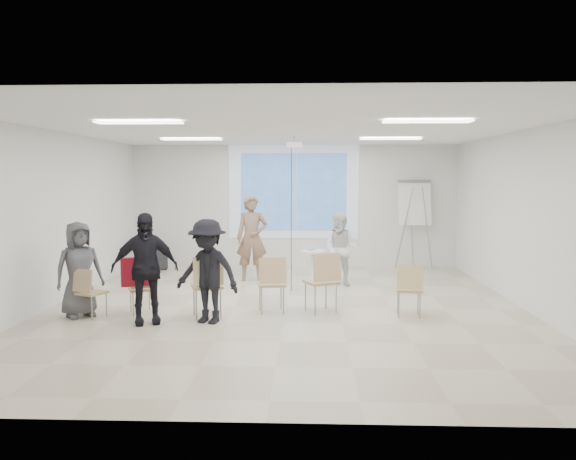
{
  "coord_description": "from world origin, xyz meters",
  "views": [
    {
      "loc": [
        0.38,
        -9.36,
        2.2
      ],
      "look_at": [
        0.0,
        0.8,
        1.25
      ],
      "focal_mm": 35.0,
      "sensor_mm": 36.0,
      "label": 1
    }
  ],
  "objects_px": {
    "chair_far_left": "(88,289)",
    "audience_outer": "(79,264)",
    "chair_left_inner": "(207,281)",
    "chair_center": "(272,280)",
    "laptop": "(207,284)",
    "chair_left_mid": "(142,285)",
    "chair_right_inner": "(323,277)",
    "player_left": "(252,232)",
    "audience_left": "(145,260)",
    "av_cart": "(157,256)",
    "audience_mid": "(208,264)",
    "flipchart_easel": "(415,203)",
    "player_right": "(341,245)",
    "pedestal_table": "(314,263)",
    "chair_right_far": "(409,286)"
  },
  "relations": [
    {
      "from": "chair_far_left",
      "to": "audience_outer",
      "type": "height_order",
      "value": "audience_outer"
    },
    {
      "from": "chair_left_inner",
      "to": "chair_center",
      "type": "bearing_deg",
      "value": 3.05
    },
    {
      "from": "chair_left_inner",
      "to": "laptop",
      "type": "height_order",
      "value": "chair_left_inner"
    },
    {
      "from": "audience_outer",
      "to": "chair_left_inner",
      "type": "bearing_deg",
      "value": -41.42
    },
    {
      "from": "chair_left_mid",
      "to": "chair_right_inner",
      "type": "bearing_deg",
      "value": -21.78
    },
    {
      "from": "player_left",
      "to": "laptop",
      "type": "height_order",
      "value": "player_left"
    },
    {
      "from": "player_left",
      "to": "chair_right_inner",
      "type": "relative_size",
      "value": 2.07
    },
    {
      "from": "audience_left",
      "to": "av_cart",
      "type": "bearing_deg",
      "value": 82.72
    },
    {
      "from": "audience_mid",
      "to": "flipchart_easel",
      "type": "relative_size",
      "value": 0.83
    },
    {
      "from": "player_left",
      "to": "audience_outer",
      "type": "relative_size",
      "value": 1.22
    },
    {
      "from": "chair_right_inner",
      "to": "audience_mid",
      "type": "distance_m",
      "value": 1.9
    },
    {
      "from": "audience_mid",
      "to": "audience_outer",
      "type": "relative_size",
      "value": 1.06
    },
    {
      "from": "player_left",
      "to": "player_right",
      "type": "height_order",
      "value": "player_left"
    },
    {
      "from": "chair_right_inner",
      "to": "av_cart",
      "type": "height_order",
      "value": "chair_right_inner"
    },
    {
      "from": "player_left",
      "to": "audience_outer",
      "type": "distance_m",
      "value": 4.04
    },
    {
      "from": "laptop",
      "to": "flipchart_easel",
      "type": "xyz_separation_m",
      "value": [
        4.14,
        4.87,
        1.05
      ]
    },
    {
      "from": "player_right",
      "to": "chair_center",
      "type": "bearing_deg",
      "value": -97.9
    },
    {
      "from": "chair_right_inner",
      "to": "chair_left_mid",
      "type": "bearing_deg",
      "value": 158.66
    },
    {
      "from": "player_right",
      "to": "chair_left_inner",
      "type": "xyz_separation_m",
      "value": [
        -2.23,
        -2.76,
        -0.24
      ]
    },
    {
      "from": "pedestal_table",
      "to": "flipchart_easel",
      "type": "height_order",
      "value": "flipchart_easel"
    },
    {
      "from": "chair_left_mid",
      "to": "flipchart_easel",
      "type": "xyz_separation_m",
      "value": [
        5.23,
        4.72,
        1.11
      ]
    },
    {
      "from": "player_left",
      "to": "audience_left",
      "type": "height_order",
      "value": "player_left"
    },
    {
      "from": "chair_left_inner",
      "to": "audience_outer",
      "type": "relative_size",
      "value": 0.59
    },
    {
      "from": "chair_center",
      "to": "audience_outer",
      "type": "bearing_deg",
      "value": 176.21
    },
    {
      "from": "chair_left_mid",
      "to": "chair_center",
      "type": "distance_m",
      "value": 2.11
    },
    {
      "from": "player_right",
      "to": "audience_left",
      "type": "bearing_deg",
      "value": -115.75
    },
    {
      "from": "av_cart",
      "to": "chair_right_far",
      "type": "bearing_deg",
      "value": -64.73
    },
    {
      "from": "pedestal_table",
      "to": "audience_left",
      "type": "bearing_deg",
      "value": -125.14
    },
    {
      "from": "audience_left",
      "to": "audience_mid",
      "type": "bearing_deg",
      "value": -16.84
    },
    {
      "from": "chair_left_mid",
      "to": "audience_left",
      "type": "relative_size",
      "value": 0.41
    },
    {
      "from": "player_left",
      "to": "chair_left_inner",
      "type": "distance_m",
      "value": 3.34
    },
    {
      "from": "chair_right_inner",
      "to": "laptop",
      "type": "bearing_deg",
      "value": 164.82
    },
    {
      "from": "chair_left_mid",
      "to": "laptop",
      "type": "xyz_separation_m",
      "value": [
        1.09,
        -0.14,
        0.06
      ]
    },
    {
      "from": "player_right",
      "to": "audience_mid",
      "type": "distance_m",
      "value": 3.72
    },
    {
      "from": "player_left",
      "to": "laptop",
      "type": "relative_size",
      "value": 5.68
    },
    {
      "from": "pedestal_table",
      "to": "chair_far_left",
      "type": "relative_size",
      "value": 0.87
    },
    {
      "from": "chair_right_far",
      "to": "audience_outer",
      "type": "relative_size",
      "value": 0.5
    },
    {
      "from": "chair_far_left",
      "to": "laptop",
      "type": "bearing_deg",
      "value": 30.68
    },
    {
      "from": "player_right",
      "to": "laptop",
      "type": "bearing_deg",
      "value": -110.8
    },
    {
      "from": "chair_right_far",
      "to": "player_left",
      "type": "bearing_deg",
      "value": 137.87
    },
    {
      "from": "player_right",
      "to": "chair_left_inner",
      "type": "height_order",
      "value": "player_right"
    },
    {
      "from": "chair_far_left",
      "to": "player_right",
      "type": "bearing_deg",
      "value": 59.55
    },
    {
      "from": "player_right",
      "to": "audience_mid",
      "type": "bearing_deg",
      "value": -106.24
    },
    {
      "from": "player_right",
      "to": "laptop",
      "type": "xyz_separation_m",
      "value": [
        -2.26,
        -2.65,
        -0.3
      ]
    },
    {
      "from": "player_left",
      "to": "chair_right_far",
      "type": "distance_m",
      "value": 4.21
    },
    {
      "from": "pedestal_table",
      "to": "chair_right_far",
      "type": "relative_size",
      "value": 0.82
    },
    {
      "from": "chair_center",
      "to": "flipchart_easel",
      "type": "height_order",
      "value": "flipchart_easel"
    },
    {
      "from": "laptop",
      "to": "audience_left",
      "type": "bearing_deg",
      "value": 9.43
    },
    {
      "from": "chair_right_far",
      "to": "flipchart_easel",
      "type": "height_order",
      "value": "flipchart_easel"
    },
    {
      "from": "av_cart",
      "to": "audience_outer",
      "type": "bearing_deg",
      "value": -114.31
    }
  ]
}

